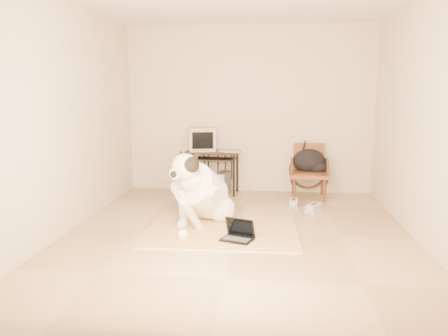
% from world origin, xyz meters
% --- Properties ---
extents(floor, '(4.50, 4.50, 0.00)m').
position_xyz_m(floor, '(0.00, 0.00, 0.00)').
color(floor, tan).
rests_on(floor, ground).
extents(wall_back, '(4.50, 0.00, 4.50)m').
position_xyz_m(wall_back, '(0.00, 2.25, 1.35)').
color(wall_back, beige).
rests_on(wall_back, floor).
extents(wall_front, '(4.50, 0.00, 4.50)m').
position_xyz_m(wall_front, '(0.00, -2.25, 1.35)').
color(wall_front, beige).
rests_on(wall_front, floor).
extents(wall_left, '(0.00, 4.50, 4.50)m').
position_xyz_m(wall_left, '(-2.00, 0.00, 1.35)').
color(wall_left, beige).
rests_on(wall_left, floor).
extents(wall_right, '(0.00, 4.50, 4.50)m').
position_xyz_m(wall_right, '(2.00, 0.00, 1.35)').
color(wall_right, beige).
rests_on(wall_right, floor).
extents(rug, '(1.82, 1.41, 0.02)m').
position_xyz_m(rug, '(-0.19, 0.01, 0.01)').
color(rug, orange).
rests_on(rug, floor).
extents(dog, '(0.77, 1.38, 1.02)m').
position_xyz_m(dog, '(-0.47, 0.26, 0.40)').
color(dog, white).
rests_on(dog, rug).
extents(laptop, '(0.40, 0.34, 0.24)m').
position_xyz_m(laptop, '(0.03, -0.32, 0.08)').
color(laptop, black).
rests_on(laptop, rug).
extents(computer_desk, '(0.86, 0.51, 0.69)m').
position_xyz_m(computer_desk, '(-0.57, 1.98, 0.60)').
color(computer_desk, black).
rests_on(computer_desk, floor).
extents(crt_monitor, '(0.49, 0.48, 0.38)m').
position_xyz_m(crt_monitor, '(-0.74, 2.02, 0.88)').
color(crt_monitor, tan).
rests_on(crt_monitor, computer_desk).
extents(desk_keyboard, '(0.39, 0.22, 0.02)m').
position_xyz_m(desk_keyboard, '(-0.28, 1.90, 0.71)').
color(desk_keyboard, tan).
rests_on(desk_keyboard, computer_desk).
extents(pc_tower, '(0.24, 0.41, 0.36)m').
position_xyz_m(pc_tower, '(-0.39, 1.94, 0.18)').
color(pc_tower, '#49494C').
rests_on(pc_tower, floor).
extents(rattan_chair, '(0.56, 0.54, 0.84)m').
position_xyz_m(rattan_chair, '(0.96, 1.87, 0.42)').
color(rattan_chair, brown).
rests_on(rattan_chair, floor).
extents(backpack, '(0.53, 0.42, 0.38)m').
position_xyz_m(backpack, '(0.98, 1.88, 0.56)').
color(backpack, black).
rests_on(backpack, rattan_chair).
extents(sneaker_left, '(0.14, 0.31, 0.11)m').
position_xyz_m(sneaker_left, '(0.71, 1.26, 0.05)').
color(sneaker_left, silver).
rests_on(sneaker_left, floor).
extents(sneaker_right, '(0.27, 0.34, 0.11)m').
position_xyz_m(sneaker_right, '(0.97, 1.01, 0.05)').
color(sneaker_right, silver).
rests_on(sneaker_right, floor).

